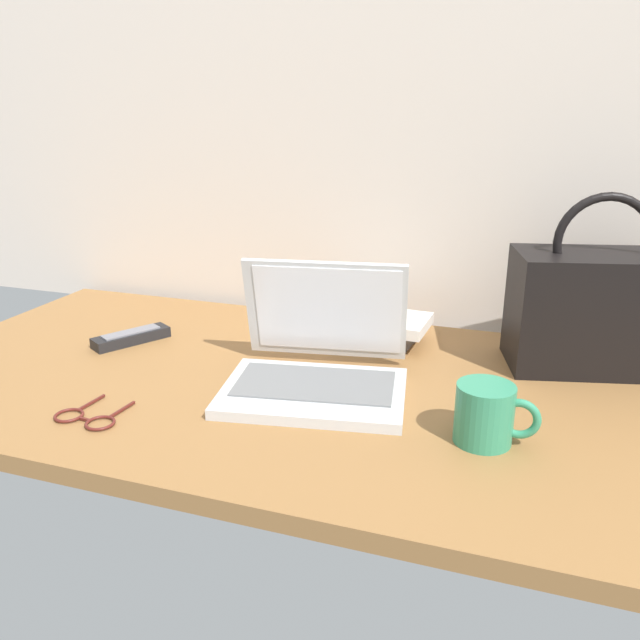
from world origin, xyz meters
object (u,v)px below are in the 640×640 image
(eyeglasses, at_px, (86,418))
(book_stack, at_px, (377,328))
(laptop, at_px, (318,362))
(handbag, at_px, (595,308))
(remote_control_near, at_px, (131,337))
(coffee_mug, at_px, (486,413))

(eyeglasses, bearing_deg, book_stack, 54.57)
(laptop, height_order, handbag, handbag)
(laptop, relative_size, handbag, 1.05)
(remote_control_near, relative_size, book_stack, 0.74)
(laptop, xyz_separation_m, handbag, (0.46, 0.25, 0.07))
(eyeglasses, height_order, handbag, handbag)
(book_stack, bearing_deg, laptop, -100.15)
(handbag, bearing_deg, eyeglasses, -147.16)
(coffee_mug, height_order, book_stack, coffee_mug)
(remote_control_near, bearing_deg, book_stack, 19.44)
(remote_control_near, bearing_deg, eyeglasses, -67.00)
(remote_control_near, distance_m, eyeglasses, 0.35)
(coffee_mug, distance_m, handbag, 0.40)
(handbag, distance_m, book_stack, 0.42)
(coffee_mug, height_order, remote_control_near, coffee_mug)
(book_stack, bearing_deg, remote_control_near, -160.56)
(laptop, bearing_deg, handbag, 28.89)
(coffee_mug, height_order, handbag, handbag)
(laptop, xyz_separation_m, eyeglasses, (-0.31, -0.24, -0.04))
(handbag, bearing_deg, remote_control_near, -169.21)
(coffee_mug, relative_size, eyeglasses, 1.08)
(eyeglasses, relative_size, handbag, 0.35)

